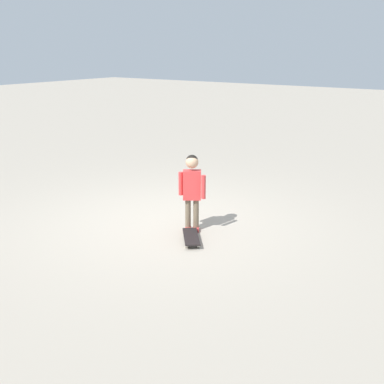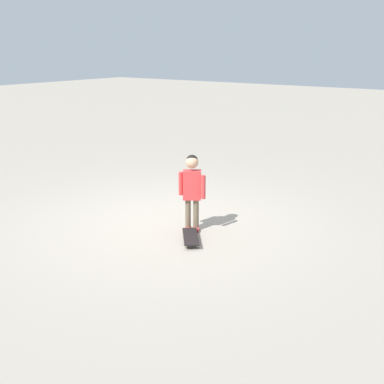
% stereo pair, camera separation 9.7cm
% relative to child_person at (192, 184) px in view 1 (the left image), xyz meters
% --- Properties ---
extents(ground_plane, '(50.00, 50.00, 0.00)m').
position_rel_child_person_xyz_m(ground_plane, '(-0.08, -0.52, -0.66)').
color(ground_plane, '#9E9384').
extents(child_person, '(0.26, 0.41, 1.06)m').
position_rel_child_person_xyz_m(child_person, '(0.00, 0.00, 0.00)').
color(child_person, brown).
rests_on(child_person, ground).
extents(skateboard, '(0.58, 0.52, 0.07)m').
position_rel_child_person_xyz_m(skateboard, '(0.34, 0.22, -0.60)').
color(skateboard, black).
rests_on(skateboard, ground).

